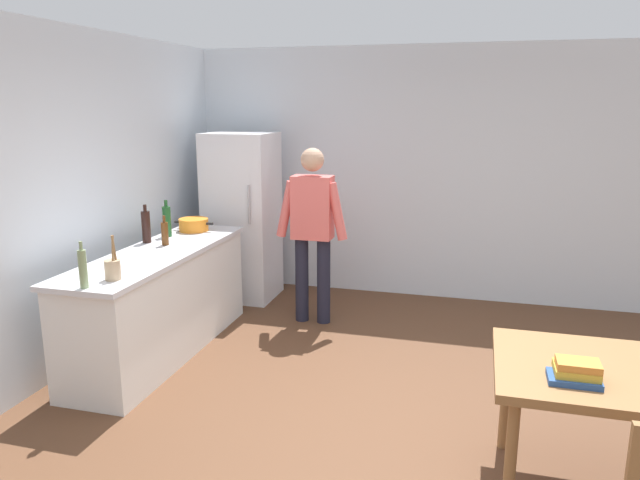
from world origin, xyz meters
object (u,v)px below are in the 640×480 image
(utensil_jar, at_px, (113,269))
(bottle_vinegar_tall, at_px, (83,268))
(refrigerator, at_px, (242,217))
(book_stack, at_px, (576,371))
(person, at_px, (312,224))
(bottle_wine_dark, at_px, (146,226))
(dining_table, at_px, (633,385))
(bottle_beer_brown, at_px, (165,233))
(bottle_wine_green, at_px, (167,221))
(cooking_pot, at_px, (194,225))

(utensil_jar, relative_size, bottle_vinegar_tall, 1.00)
(refrigerator, distance_m, book_stack, 4.16)
(person, xyz_separation_m, bottle_vinegar_tall, (-0.99, -2.07, 0.06))
(bottle_wine_dark, bearing_deg, dining_table, -20.37)
(dining_table, relative_size, bottle_vinegar_tall, 4.37)
(refrigerator, relative_size, bottle_beer_brown, 6.92)
(person, distance_m, utensil_jar, 2.07)
(bottle_wine_green, bearing_deg, book_stack, -28.87)
(cooking_pot, bearing_deg, bottle_vinegar_tall, -85.92)
(bottle_beer_brown, xyz_separation_m, book_stack, (3.13, -1.50, -0.21))
(cooking_pot, bearing_deg, book_stack, -33.54)
(bottle_wine_green, bearing_deg, bottle_vinegar_tall, -80.76)
(person, bearing_deg, bottle_wine_dark, -148.65)
(person, height_order, bottle_vinegar_tall, person)
(bottle_wine_green, bearing_deg, bottle_beer_brown, -63.82)
(person, distance_m, dining_table, 3.20)
(dining_table, bearing_deg, bottle_wine_green, 155.74)
(cooking_pot, distance_m, book_stack, 3.80)
(cooking_pot, distance_m, bottle_beer_brown, 0.60)
(refrigerator, bearing_deg, bottle_wine_dark, -104.56)
(cooking_pot, bearing_deg, bottle_wine_dark, -107.61)
(person, xyz_separation_m, dining_table, (2.35, -2.15, -0.31))
(dining_table, relative_size, book_stack, 5.58)
(bottle_wine_dark, relative_size, book_stack, 1.36)
(bottle_vinegar_tall, height_order, bottle_beer_brown, bottle_vinegar_tall)
(bottle_beer_brown, bearing_deg, bottle_wine_green, 116.18)
(dining_table, distance_m, bottle_vinegar_tall, 3.36)
(utensil_jar, bearing_deg, bottle_vinegar_tall, -108.66)
(bottle_wine_green, height_order, book_stack, bottle_wine_green)
(dining_table, xyz_separation_m, bottle_wine_green, (-3.59, 1.62, 0.37))
(bottle_wine_green, relative_size, bottle_vinegar_tall, 1.06)
(refrigerator, relative_size, bottle_vinegar_tall, 5.62)
(bottle_vinegar_tall, distance_m, bottle_wine_dark, 1.32)
(utensil_jar, distance_m, bottle_vinegar_tall, 0.24)
(person, distance_m, bottle_beer_brown, 1.38)
(bottle_beer_brown, bearing_deg, cooking_pot, 92.96)
(dining_table, bearing_deg, person, 137.59)
(refrigerator, height_order, bottle_wine_green, refrigerator)
(utensil_jar, bearing_deg, book_stack, -9.23)
(book_stack, bearing_deg, bottle_wine_green, 151.13)
(refrigerator, distance_m, bottle_beer_brown, 1.40)
(utensil_jar, distance_m, bottle_wine_dark, 1.13)
(bottle_beer_brown, relative_size, book_stack, 1.04)
(bottle_wine_green, xyz_separation_m, bottle_wine_dark, (-0.05, -0.27, 0.00))
(dining_table, height_order, bottle_vinegar_tall, bottle_vinegar_tall)
(person, height_order, book_stack, person)
(bottle_vinegar_tall, bearing_deg, dining_table, -1.25)
(bottle_wine_dark, bearing_deg, book_stack, -24.83)
(bottle_beer_brown, bearing_deg, refrigerator, 84.10)
(utensil_jar, bearing_deg, refrigerator, 90.72)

